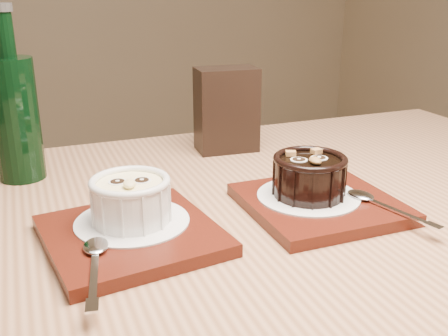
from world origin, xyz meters
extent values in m
cube|color=#8E5E3E|center=(-0.12, 0.09, 0.73)|extent=(1.27, 0.92, 0.04)
cylinder|color=#8E5E3E|center=(0.46, 0.39, 0.35)|extent=(0.06, 0.06, 0.71)
cube|color=#4C170C|center=(-0.26, 0.11, 0.76)|extent=(0.19, 0.19, 0.01)
cylinder|color=white|center=(-0.25, 0.13, 0.77)|extent=(0.13, 0.13, 0.00)
cylinder|color=white|center=(-0.25, 0.13, 0.79)|extent=(0.09, 0.09, 0.04)
cylinder|color=#FFEC9B|center=(-0.25, 0.13, 0.81)|extent=(0.07, 0.07, 0.00)
torus|color=white|center=(-0.25, 0.13, 0.81)|extent=(0.09, 0.09, 0.01)
cylinder|color=black|center=(-0.26, 0.14, 0.81)|extent=(0.02, 0.02, 0.00)
cylinder|color=black|center=(-0.24, 0.13, 0.81)|extent=(0.02, 0.02, 0.00)
ellipsoid|color=#E7D387|center=(-0.26, 0.12, 0.82)|extent=(0.02, 0.02, 0.01)
cube|color=#4C170C|center=(-0.02, 0.09, 0.76)|extent=(0.20, 0.20, 0.01)
cylinder|color=white|center=(-0.03, 0.10, 0.77)|extent=(0.13, 0.13, 0.00)
cylinder|color=black|center=(-0.03, 0.10, 0.79)|extent=(0.09, 0.09, 0.05)
cylinder|color=black|center=(-0.03, 0.10, 0.81)|extent=(0.08, 0.08, 0.00)
torus|color=black|center=(-0.03, 0.10, 0.82)|extent=(0.09, 0.09, 0.01)
cylinder|color=black|center=(-0.04, 0.11, 0.82)|extent=(0.02, 0.02, 0.00)
cylinder|color=black|center=(-0.01, 0.10, 0.82)|extent=(0.02, 0.02, 0.00)
ellipsoid|color=brown|center=(-0.03, 0.09, 0.82)|extent=(0.02, 0.02, 0.01)
cube|color=brown|center=(-0.04, 0.12, 0.82)|extent=(0.02, 0.01, 0.01)
cube|color=brown|center=(-0.01, 0.12, 0.82)|extent=(0.01, 0.01, 0.01)
cube|color=black|center=(-0.01, 0.36, 0.82)|extent=(0.11, 0.08, 0.14)
cylinder|color=black|center=(-0.34, 0.38, 0.84)|extent=(0.07, 0.07, 0.17)
cylinder|color=black|center=(-0.34, 0.38, 0.96)|extent=(0.03, 0.03, 0.06)
cylinder|color=#333333|center=(-0.34, 0.38, 0.99)|extent=(0.03, 0.03, 0.01)
camera|label=1|loc=(-0.40, -0.40, 1.02)|focal=42.00mm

